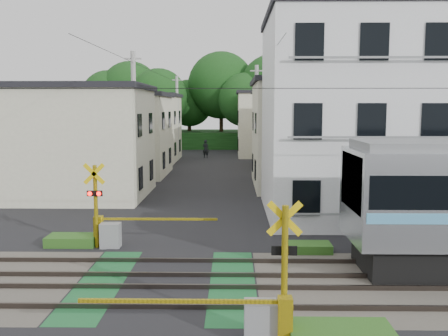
{
  "coord_description": "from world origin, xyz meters",
  "views": [
    {
      "loc": [
        1.89,
        -13.87,
        5.04
      ],
      "look_at": [
        1.57,
        5.0,
        2.74
      ],
      "focal_mm": 40.0,
      "sensor_mm": 36.0,
      "label": 1
    }
  ],
  "objects_px": {
    "crossing_signal_far": "(108,228)",
    "apartment_block": "(375,116)",
    "crossing_signal_near": "(265,311)",
    "pedestrian": "(206,149)"
  },
  "relations": [
    {
      "from": "crossing_signal_near",
      "to": "crossing_signal_far",
      "type": "xyz_separation_m",
      "value": [
        -5.17,
        7.31,
        0.0
      ]
    },
    {
      "from": "pedestrian",
      "to": "crossing_signal_near",
      "type": "bearing_deg",
      "value": 116.87
    },
    {
      "from": "crossing_signal_near",
      "to": "apartment_block",
      "type": "bearing_deg",
      "value": 65.78
    },
    {
      "from": "crossing_signal_far",
      "to": "apartment_block",
      "type": "distance_m",
      "value": 13.14
    },
    {
      "from": "apartment_block",
      "to": "pedestrian",
      "type": "distance_m",
      "value": 27.86
    },
    {
      "from": "crossing_signal_far",
      "to": "pedestrian",
      "type": "relative_size",
      "value": 2.59
    },
    {
      "from": "crossing_signal_near",
      "to": "crossing_signal_far",
      "type": "relative_size",
      "value": 1.0
    },
    {
      "from": "apartment_block",
      "to": "crossing_signal_near",
      "type": "bearing_deg",
      "value": -114.22
    },
    {
      "from": "crossing_signal_far",
      "to": "pedestrian",
      "type": "xyz_separation_m",
      "value": [
        1.82,
        31.85,
        0.2
      ]
    },
    {
      "from": "crossing_signal_far",
      "to": "pedestrian",
      "type": "bearing_deg",
      "value": 86.72
    }
  ]
}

